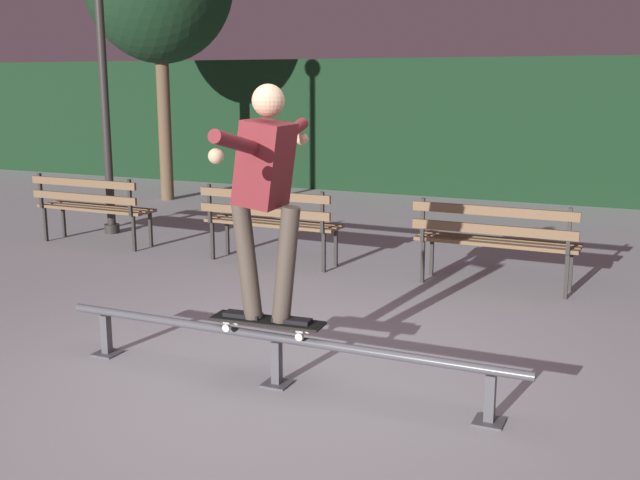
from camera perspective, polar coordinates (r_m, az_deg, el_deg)
ground_plane at (r=5.26m, az=-3.25°, el=-10.78°), size 90.00×90.00×0.00m
hedge_backdrop at (r=13.78m, az=14.75°, el=8.12°), size 24.00×1.20×2.41m
grind_rail at (r=5.16m, az=-3.31°, el=-7.96°), size 3.39×0.18×0.37m
skateboard at (r=5.14m, az=-3.99°, el=-6.14°), size 0.79×0.25×0.09m
skateboarder at (r=4.93m, az=-4.12°, el=4.26°), size 0.63×1.41×1.56m
park_bench_leftmost at (r=9.85m, az=-16.82°, el=2.70°), size 1.61×0.44×0.88m
park_bench_left_center at (r=8.44m, az=-3.84°, el=1.72°), size 1.61×0.44×0.88m
park_bench_right_center at (r=7.62m, az=13.01°, el=0.32°), size 1.61×0.44×0.88m
lamp_post_left at (r=10.46m, az=-16.11°, el=13.96°), size 0.32×0.32×3.90m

